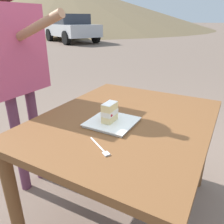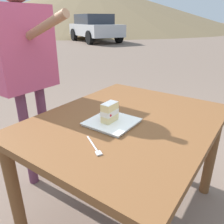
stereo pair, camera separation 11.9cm
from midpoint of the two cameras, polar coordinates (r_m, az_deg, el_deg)
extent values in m
plane|color=#715E50|center=(1.70, 0.63, -23.85)|extent=(160.00, 160.00, 0.00)
cylinder|color=brown|center=(2.03, -2.36, -3.57)|extent=(0.07, 0.07, 0.67)
cylinder|color=brown|center=(1.41, -26.44, -19.97)|extent=(0.07, 0.07, 0.67)
cylinder|color=brown|center=(1.80, 20.54, -8.93)|extent=(0.07, 0.07, 0.67)
cube|color=brown|center=(1.29, 0.76, -2.43)|extent=(1.16, 0.93, 0.04)
cube|color=white|center=(1.21, -2.80, -2.79)|extent=(0.24, 0.24, 0.01)
cube|color=white|center=(1.21, -2.81, -2.45)|extent=(0.25, 0.25, 0.00)
cube|color=#EAD18C|center=(1.20, -3.43, -1.60)|extent=(0.09, 0.05, 0.04)
cube|color=white|center=(1.18, -3.47, -0.14)|extent=(0.10, 0.06, 0.03)
sphere|color=#B21923|center=(1.20, -4.58, 0.09)|extent=(0.01, 0.01, 0.01)
sphere|color=#B21923|center=(1.20, -4.57, 0.22)|extent=(0.02, 0.02, 0.02)
sphere|color=#B21923|center=(1.18, -5.06, -0.09)|extent=(0.02, 0.02, 0.02)
sphere|color=#B21923|center=(1.15, -3.15, -0.97)|extent=(0.01, 0.01, 0.01)
cube|color=#EAD18C|center=(1.17, -3.51, 1.35)|extent=(0.09, 0.05, 0.04)
cube|color=white|center=(1.17, -3.53, 2.24)|extent=(0.09, 0.05, 0.00)
cylinder|color=silver|center=(1.02, -7.13, -8.40)|extent=(0.08, 0.12, 0.01)
cube|color=silver|center=(0.95, -5.12, -10.75)|extent=(0.04, 0.04, 0.01)
cylinder|color=#5D3049|center=(1.79, -24.62, -7.81)|extent=(0.07, 0.07, 0.77)
cylinder|color=#5D3049|center=(1.87, -20.70, -5.78)|extent=(0.07, 0.07, 0.77)
cube|color=#B7476B|center=(1.63, -26.21, 14.03)|extent=(0.42, 0.18, 0.55)
cylinder|color=#9E7051|center=(1.44, -21.71, 19.39)|extent=(0.06, 0.44, 0.20)
cube|color=#B7BABF|center=(13.41, -10.71, 20.01)|extent=(3.38, 4.29, 0.61)
cube|color=#2D333D|center=(13.57, -11.25, 22.38)|extent=(2.40, 2.66, 0.52)
cylinder|color=black|center=(12.68, -4.49, 18.79)|extent=(0.51, 0.71, 0.68)
cylinder|color=black|center=(11.94, -12.01, 18.14)|extent=(0.51, 0.71, 0.68)
cylinder|color=black|center=(14.91, -9.49, 19.17)|extent=(0.51, 0.71, 0.68)
cylinder|color=black|center=(14.29, -16.03, 18.49)|extent=(0.51, 0.71, 0.68)
cone|color=brown|center=(33.26, -12.03, 25.08)|extent=(37.99, 37.99, 5.50)
camera|label=1|loc=(0.06, -92.86, -1.21)|focal=35.56mm
camera|label=2|loc=(0.06, 87.14, 1.21)|focal=35.56mm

